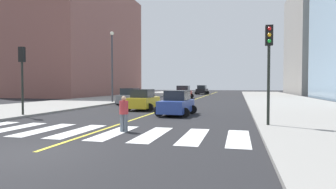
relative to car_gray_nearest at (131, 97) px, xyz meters
The scene contains 16 objects.
ground_plane 21.81m from the car_gray_nearest, 76.59° to the right, with size 220.00×220.00×0.00m, color black.
sidewalk_kerb_east 17.31m from the car_gray_nearest, ahead, with size 10.00×120.00×0.15m, color gray.
sidewalk_kerb_west 7.29m from the car_gray_nearest, behind, with size 10.00×120.00×0.15m, color gray.
crosswalk_paint 17.95m from the car_gray_nearest, 73.62° to the right, with size 13.50×4.00×0.01m.
lane_divider_paint 19.48m from the car_gray_nearest, 74.95° to the left, with size 0.16×80.00×0.01m, color yellow.
parking_garage_concrete 55.52m from the car_gray_nearest, 53.46° to the left, with size 18.00×24.00×24.43m, color gray.
low_rise_brick_west 34.71m from the car_gray_nearest, 129.94° to the left, with size 16.00×32.00×22.66m, color #87534B.
car_gray_nearest is the anchor object (origin of this frame).
car_yellow_second 6.68m from the car_gray_nearest, 59.30° to the right, with size 2.49×3.99×1.78m.
car_black_third 35.79m from the car_gray_nearest, 84.76° to the left, with size 3.00×4.68×2.05m.
car_red_fourth 14.94m from the car_gray_nearest, 78.32° to the left, with size 2.91×4.59×2.03m.
car_blue_fifth 11.58m from the car_gray_nearest, 52.27° to the right, with size 2.56×3.99×1.75m.
traffic_light_near_corner 19.16m from the car_gray_nearest, 47.57° to the right, with size 0.36×0.41×4.94m.
traffic_light_far_corner 13.29m from the car_gray_nearest, 101.85° to the right, with size 0.36×0.41×4.52m.
pedestrian_crossing 17.92m from the car_gray_nearest, 69.57° to the right, with size 0.40×0.40×1.64m.
street_lamp 5.67m from the car_gray_nearest, 145.13° to the left, with size 0.44×0.44×8.27m.
Camera 1 is at (6.29, -7.72, 2.15)m, focal length 30.50 mm.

